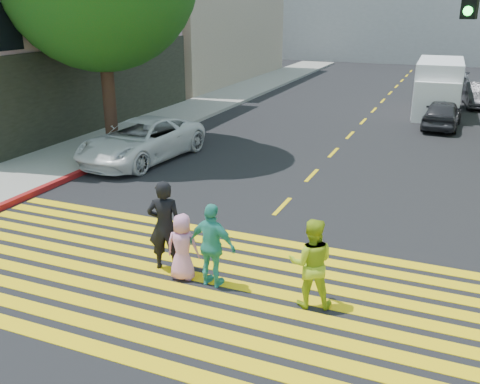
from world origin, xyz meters
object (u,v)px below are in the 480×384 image
Objects in this scene: pedestrian_child at (182,247)px; white_sedan at (141,140)px; dark_car_near at (442,114)px; silver_car at (453,78)px; pedestrian_woman at (311,263)px; white_van at (438,89)px; pedestrian_man at (165,225)px; pedestrian_extra at (212,246)px; dark_car_parked at (479,95)px.

white_sedan is at bearing -60.76° from pedestrian_child.
silver_car is at bearing -87.59° from dark_car_near.
white_van reaches higher than pedestrian_woman.
white_sedan is (-4.89, 6.76, -0.24)m from pedestrian_man.
pedestrian_child is 0.28× the size of silver_car.
pedestrian_extra reaches higher than dark_car_parked.
white_van reaches higher than pedestrian_extra.
pedestrian_child is at bearing 134.63° from pedestrian_man.
dark_car_parked is (10.92, 15.74, -0.08)m from white_sedan.
pedestrian_extra is 0.35× the size of silver_car.
white_van is at bearing -108.62° from pedestrian_child.
dark_car_parked is at bearing -101.21° from dark_car_near.
pedestrian_woman is 22.94m from dark_car_parked.
pedestrian_woman is 0.44× the size of dark_car_parked.
dark_car_near is at bearing -84.27° from white_van.
pedestrian_child is (0.54, -0.25, -0.27)m from pedestrian_man.
white_van reaches higher than white_sedan.
pedestrian_extra is 0.46× the size of dark_car_near.
white_sedan is at bearing -74.24° from pedestrian_man.
dark_car_near is 0.76× the size of silver_car.
dark_car_parked is at bearing 61.03° from white_sedan.
pedestrian_child is at bearing 78.73° from dark_car_near.
pedestrian_child is at bearing -16.33° from pedestrian_woman.
white_van is at bearing -130.03° from dark_car_parked.
pedestrian_child is (-2.61, -0.00, -0.16)m from pedestrian_woman.
pedestrian_man reaches higher than silver_car.
silver_car is (3.31, 28.86, -0.14)m from pedestrian_extra.
white_sedan is at bearing -131.49° from dark_car_parked.
dark_car_parked is at bearing 54.61° from white_van.
pedestrian_woman is at bearing 87.54° from dark_car_near.
pedestrian_man reaches higher than white_sedan.
pedestrian_extra is (0.67, -0.02, 0.16)m from pedestrian_child.
white_van is (-1.95, -2.97, 0.60)m from dark_car_parked.
dark_car_parked is at bearing 100.61° from silver_car.
dark_car_parked is (4.83, 22.78, -0.21)m from pedestrian_extra.
silver_car is at bearing 85.18° from white_van.
pedestrian_man is at bearing 76.76° from dark_car_near.
pedestrian_child is at bearing -110.32° from dark_car_parked.
white_van is at bearing 60.70° from white_sedan.
white_sedan reaches higher than pedestrian_child.
silver_car is at bearing 97.27° from dark_car_parked.
dark_car_near is at bearing -110.27° from dark_car_parked.
pedestrian_extra reaches higher than dark_car_near.
pedestrian_woman is at bearing -173.48° from pedestrian_extra.
pedestrian_man is at bearing -103.90° from white_van.
pedestrian_extra is 20.02m from white_van.
pedestrian_extra is 0.33× the size of white_sedan.
pedestrian_woman is 0.33× the size of white_sedan.
dark_car_near is (1.38, 16.52, -0.22)m from pedestrian_woman.
pedestrian_man is 0.65m from pedestrian_child.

